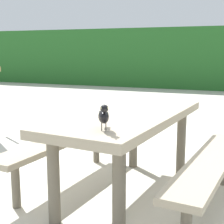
# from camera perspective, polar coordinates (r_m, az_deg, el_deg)

# --- Properties ---
(ground_plane) EXTENTS (60.00, 60.00, 0.00)m
(ground_plane) POSITION_cam_1_polar(r_m,az_deg,el_deg) (3.20, 10.93, -13.09)
(ground_plane) COLOR beige
(picnic_table_foreground) EXTENTS (1.86, 1.88, 0.74)m
(picnic_table_foreground) POSITION_cam_1_polar(r_m,az_deg,el_deg) (2.91, 2.75, -3.73)
(picnic_table_foreground) COLOR gray
(picnic_table_foreground) RESTS_ON ground
(bird_grackle) EXTENTS (0.16, 0.27, 0.18)m
(bird_grackle) POSITION_cam_1_polar(r_m,az_deg,el_deg) (2.21, -1.40, -0.63)
(bird_grackle) COLOR black
(bird_grackle) RESTS_ON picnic_table_foreground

